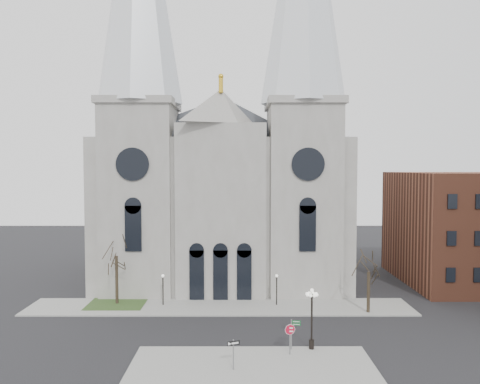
{
  "coord_description": "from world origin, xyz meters",
  "views": [
    {
      "loc": [
        2.07,
        -37.17,
        14.64
      ],
      "look_at": [
        2.13,
        8.0,
        12.27
      ],
      "focal_mm": 35.0,
      "sensor_mm": 36.0,
      "label": 1
    }
  ],
  "objects_px": {
    "one_way_sign": "(233,349)",
    "globe_lamp": "(312,311)",
    "street_name_sign": "(292,332)",
    "stop_sign": "(290,333)"
  },
  "relations": [
    {
      "from": "stop_sign",
      "to": "one_way_sign",
      "type": "bearing_deg",
      "value": -142.58
    },
    {
      "from": "stop_sign",
      "to": "street_name_sign",
      "type": "relative_size",
      "value": 0.99
    },
    {
      "from": "one_way_sign",
      "to": "globe_lamp",
      "type": "bearing_deg",
      "value": 11.63
    },
    {
      "from": "stop_sign",
      "to": "globe_lamp",
      "type": "relative_size",
      "value": 0.49
    },
    {
      "from": "globe_lamp",
      "to": "one_way_sign",
      "type": "bearing_deg",
      "value": -148.48
    },
    {
      "from": "globe_lamp",
      "to": "one_way_sign",
      "type": "xyz_separation_m",
      "value": [
        -6.21,
        -3.81,
        -1.6
      ]
    },
    {
      "from": "stop_sign",
      "to": "street_name_sign",
      "type": "distance_m",
      "value": 1.08
    },
    {
      "from": "one_way_sign",
      "to": "street_name_sign",
      "type": "bearing_deg",
      "value": 18.38
    },
    {
      "from": "globe_lamp",
      "to": "street_name_sign",
      "type": "distance_m",
      "value": 2.26
    },
    {
      "from": "stop_sign",
      "to": "globe_lamp",
      "type": "xyz_separation_m",
      "value": [
        1.85,
        1.12,
        1.35
      ]
    }
  ]
}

